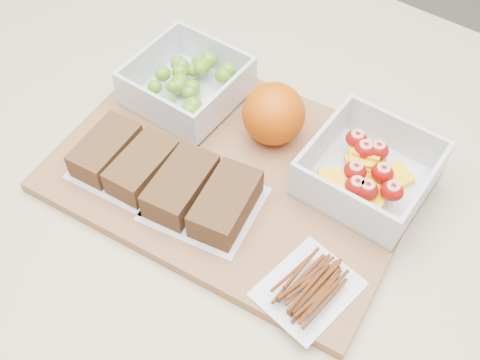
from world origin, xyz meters
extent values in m
cube|color=beige|center=(0.00, 0.00, 0.45)|extent=(1.20, 0.90, 0.90)
cube|color=#94633D|center=(-0.01, 0.01, 0.91)|extent=(0.45, 0.34, 0.02)
cube|color=silver|center=(-0.13, 0.07, 0.92)|extent=(0.13, 0.13, 0.01)
cube|color=silver|center=(-0.13, 0.14, 0.94)|extent=(0.13, 0.01, 0.06)
cube|color=silver|center=(-0.13, 0.01, 0.94)|extent=(0.13, 0.01, 0.06)
cube|color=silver|center=(-0.07, 0.07, 0.94)|extent=(0.01, 0.12, 0.06)
cube|color=silver|center=(-0.19, 0.07, 0.94)|extent=(0.01, 0.12, 0.06)
sphere|color=#59881C|center=(-0.14, 0.06, 0.94)|extent=(0.02, 0.02, 0.02)
sphere|color=#59881C|center=(-0.16, 0.06, 0.95)|extent=(0.02, 0.02, 0.02)
sphere|color=#59881C|center=(-0.13, 0.10, 0.95)|extent=(0.02, 0.02, 0.02)
sphere|color=#59881C|center=(-0.12, 0.08, 0.94)|extent=(0.02, 0.02, 0.02)
sphere|color=#59881C|center=(-0.16, 0.09, 0.95)|extent=(0.02, 0.02, 0.02)
sphere|color=#59881C|center=(-0.14, 0.06, 0.94)|extent=(0.02, 0.02, 0.02)
sphere|color=#59881C|center=(-0.15, 0.09, 0.95)|extent=(0.02, 0.02, 0.02)
sphere|color=#59881C|center=(-0.09, 0.04, 0.95)|extent=(0.02, 0.02, 0.02)
sphere|color=#59881C|center=(-0.10, 0.11, 0.95)|extent=(0.02, 0.02, 0.02)
sphere|color=#59881C|center=(-0.13, 0.12, 0.95)|extent=(0.02, 0.02, 0.02)
sphere|color=#59881C|center=(-0.16, 0.04, 0.95)|extent=(0.02, 0.02, 0.02)
sphere|color=#59881C|center=(-0.09, 0.12, 0.95)|extent=(0.02, 0.02, 0.02)
sphere|color=#59881C|center=(-0.13, 0.03, 0.94)|extent=(0.02, 0.02, 0.02)
sphere|color=#59881C|center=(-0.13, 0.10, 0.95)|extent=(0.02, 0.02, 0.02)
sphere|color=#59881C|center=(-0.15, 0.08, 0.94)|extent=(0.02, 0.02, 0.02)
sphere|color=#59881C|center=(-0.13, 0.11, 0.95)|extent=(0.02, 0.02, 0.02)
sphere|color=#59881C|center=(-0.09, 0.03, 0.95)|extent=(0.02, 0.02, 0.02)
sphere|color=#59881C|center=(-0.08, 0.03, 0.93)|extent=(0.02, 0.02, 0.02)
sphere|color=#59881C|center=(-0.14, 0.10, 0.94)|extent=(0.02, 0.02, 0.02)
sphere|color=#59881C|center=(-0.14, 0.06, 0.94)|extent=(0.02, 0.02, 0.02)
sphere|color=#59881C|center=(-0.14, 0.11, 0.94)|extent=(0.02, 0.02, 0.02)
sphere|color=#59881C|center=(-0.11, 0.06, 0.95)|extent=(0.02, 0.02, 0.02)
sphere|color=#59881C|center=(-0.14, 0.07, 0.94)|extent=(0.02, 0.02, 0.02)
sphere|color=#59881C|center=(-0.16, 0.07, 0.95)|extent=(0.02, 0.02, 0.02)
cube|color=silver|center=(0.13, 0.08, 0.92)|extent=(0.14, 0.14, 0.01)
cube|color=silver|center=(0.13, 0.15, 0.94)|extent=(0.14, 0.01, 0.06)
cube|color=silver|center=(0.13, 0.02, 0.94)|extent=(0.14, 0.01, 0.06)
cube|color=silver|center=(0.20, 0.08, 0.94)|extent=(0.01, 0.13, 0.06)
cube|color=silver|center=(0.07, 0.08, 0.94)|extent=(0.01, 0.13, 0.06)
cube|color=yellow|center=(0.14, 0.06, 0.93)|extent=(0.04, 0.04, 0.01)
cube|color=yellow|center=(0.12, 0.11, 0.93)|extent=(0.05, 0.06, 0.01)
cube|color=yellow|center=(0.14, 0.09, 0.93)|extent=(0.05, 0.05, 0.01)
cube|color=yellow|center=(0.16, 0.10, 0.93)|extent=(0.05, 0.05, 0.01)
cube|color=yellow|center=(0.12, 0.10, 0.94)|extent=(0.04, 0.05, 0.01)
cube|color=yellow|center=(0.12, 0.11, 0.95)|extent=(0.04, 0.03, 0.01)
cube|color=yellow|center=(0.11, 0.04, 0.94)|extent=(0.04, 0.04, 0.01)
cube|color=yellow|center=(0.15, 0.06, 0.93)|extent=(0.04, 0.04, 0.01)
cube|color=yellow|center=(0.12, 0.09, 0.93)|extent=(0.04, 0.04, 0.01)
ellipsoid|color=#A21008|center=(0.15, 0.08, 0.95)|extent=(0.03, 0.02, 0.02)
ellipsoid|color=#A21008|center=(0.15, 0.05, 0.95)|extent=(0.03, 0.02, 0.02)
ellipsoid|color=#A21008|center=(0.10, 0.11, 0.95)|extent=(0.03, 0.02, 0.02)
ellipsoid|color=#A21008|center=(0.17, 0.07, 0.95)|extent=(0.03, 0.02, 0.02)
ellipsoid|color=#A21008|center=(0.12, 0.10, 0.95)|extent=(0.03, 0.02, 0.02)
ellipsoid|color=#A21008|center=(0.13, 0.05, 0.95)|extent=(0.03, 0.02, 0.02)
ellipsoid|color=#A21008|center=(0.12, 0.07, 0.95)|extent=(0.03, 0.02, 0.02)
ellipsoid|color=#A21008|center=(0.13, 0.11, 0.95)|extent=(0.03, 0.02, 0.02)
sphere|color=#C54C04|center=(0.00, 0.08, 0.95)|extent=(0.08, 0.08, 0.08)
cube|color=silver|center=(-0.11, -0.06, 0.92)|extent=(0.13, 0.11, 0.00)
cube|color=brown|center=(-0.14, -0.07, 0.93)|extent=(0.06, 0.09, 0.03)
cube|color=brown|center=(-0.09, -0.06, 0.93)|extent=(0.06, 0.09, 0.03)
cube|color=silver|center=(0.00, -0.05, 0.92)|extent=(0.14, 0.13, 0.00)
cube|color=brown|center=(-0.03, -0.06, 0.94)|extent=(0.07, 0.10, 0.04)
cube|color=brown|center=(0.02, -0.05, 0.94)|extent=(0.07, 0.10, 0.04)
cube|color=silver|center=(0.15, -0.08, 0.92)|extent=(0.10, 0.11, 0.00)
camera|label=1|loc=(0.26, -0.35, 1.49)|focal=45.00mm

